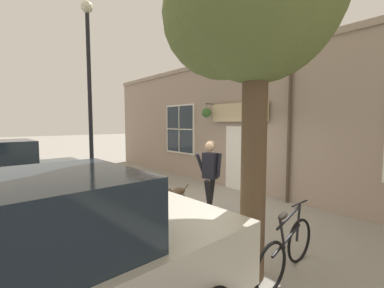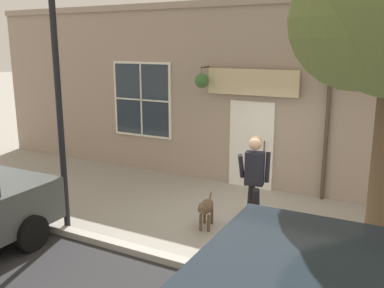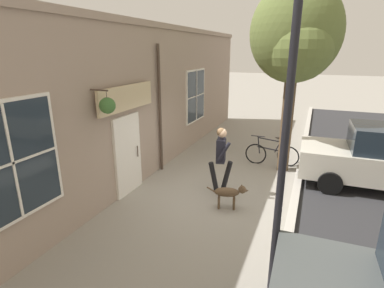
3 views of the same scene
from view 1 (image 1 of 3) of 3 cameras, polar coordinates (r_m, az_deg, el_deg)
ground_plane at (r=6.73m, az=3.38°, el=-14.43°), size 90.00×90.00×0.00m
storefront_facade at (r=8.17m, az=15.32°, el=4.65°), size 0.95×18.00×4.43m
pedestrian_walking at (r=6.27m, az=4.02°, el=-5.61°), size 0.61×0.55×1.78m
dog_on_leash at (r=6.69m, az=-3.59°, el=-10.85°), size 0.99×0.40×0.63m
leaning_bicycle at (r=4.23m, az=20.33°, el=-21.14°), size 1.73×0.18×1.00m
parked_car_mid_block at (r=2.83m, az=-33.64°, el=-23.92°), size 4.34×2.02×1.75m
street_lamp at (r=7.92m, az=-21.90°, el=14.08°), size 0.32×0.32×5.52m
fire_hydrant at (r=10.23m, az=-23.26°, el=-5.88°), size 0.34×0.20×0.77m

